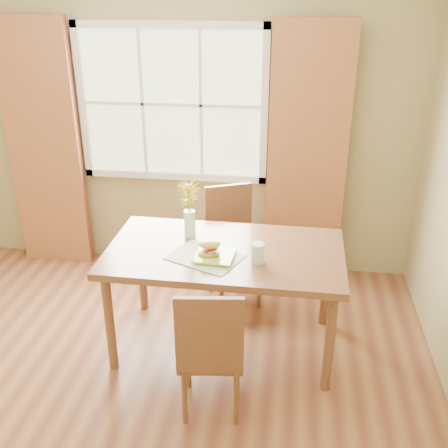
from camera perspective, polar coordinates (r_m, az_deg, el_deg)
room at (r=2.86m, az=-13.91°, el=1.87°), size 4.24×3.84×2.74m
window at (r=4.53m, az=-5.68°, el=12.84°), size 1.62×0.06×1.32m
curtain_left at (r=4.94m, az=-18.96°, el=7.82°), size 0.65×0.08×2.20m
curtain_right at (r=4.43m, az=9.02°, el=7.03°), size 0.65×0.08×2.20m
dining_table at (r=3.59m, az=0.09°, el=-3.97°), size 1.62×0.92×0.78m
chair_near at (r=3.12m, az=-1.48°, el=-13.33°), size 0.42×0.42×0.92m
chair_far at (r=4.29m, az=0.88°, el=-1.60°), size 0.52×0.52×0.95m
placemat at (r=3.46m, az=-2.04°, el=-3.60°), size 0.54×0.48×0.01m
plate at (r=3.45m, az=-1.04°, el=-3.57°), size 0.27×0.27×0.01m
croissant_sandwich at (r=3.42m, az=-1.60°, el=-2.70°), size 0.16×0.12×0.11m
water_glass at (r=3.38m, az=3.68°, el=-3.21°), size 0.09×0.09×0.13m
flower_vase at (r=3.64m, az=-3.79°, el=2.26°), size 0.17×0.17×0.41m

